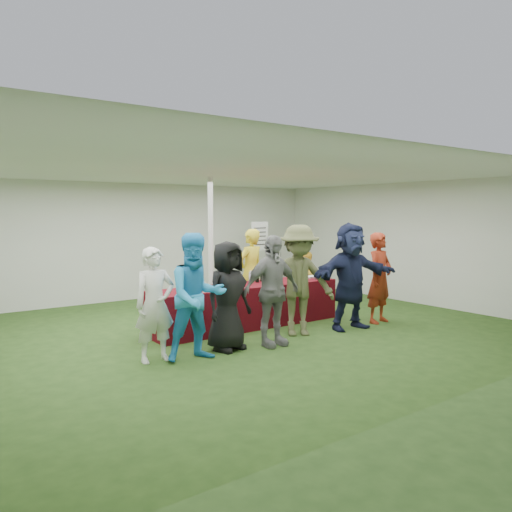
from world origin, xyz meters
TOP-DOWN VIEW (x-y plane):
  - ground at (0.00, 0.00)m, footprint 60.00×60.00m
  - tent at (0.50, 1.20)m, footprint 10.00×10.00m
  - serving_table at (0.62, 0.16)m, footprint 3.60×0.80m
  - wine_bottles at (1.20, 0.31)m, footprint 0.54×0.14m
  - wine_glasses at (0.15, -0.09)m, footprint 2.69×0.17m
  - water_bottle at (0.76, 0.24)m, footprint 0.07×0.07m
  - bar_towel at (2.20, 0.21)m, footprint 0.25×0.18m
  - dump_bucket at (2.18, -0.06)m, footprint 0.23×0.23m
  - wine_list_sign at (2.83, 2.77)m, footprint 0.50×0.03m
  - staff_pourer at (1.23, 0.91)m, footprint 0.69×0.52m
  - staff_back at (2.70, 1.13)m, footprint 0.90×0.78m
  - customer_0 at (-1.59, -0.82)m, footprint 0.58×0.39m
  - customer_1 at (-1.09, -1.09)m, footprint 0.94×0.77m
  - customer_2 at (-0.48, -0.92)m, footprint 0.88×0.67m
  - customer_3 at (0.18, -1.12)m, footprint 1.00×0.43m
  - customer_4 at (0.95, -0.86)m, footprint 1.36×1.15m
  - customer_5 at (1.96, -1.05)m, footprint 1.77×0.74m
  - customer_6 at (2.78, -1.01)m, footprint 0.66×0.49m

SIDE VIEW (x-z plane):
  - ground at x=0.00m, z-range 0.00..0.00m
  - serving_table at x=0.62m, z-range 0.00..0.75m
  - bar_towel at x=2.20m, z-range 0.75..0.78m
  - customer_0 at x=-1.59m, z-range 0.00..1.56m
  - staff_back at x=2.70m, z-range 0.00..1.57m
  - customer_2 at x=-0.48m, z-range 0.00..1.61m
  - customer_6 at x=2.78m, z-range 0.00..1.66m
  - dump_bucket at x=2.18m, z-range 0.75..0.93m
  - customer_3 at x=0.18m, z-range 0.00..1.69m
  - water_bottle at x=0.76m, z-range 0.74..0.97m
  - staff_pourer at x=1.23m, z-range 0.00..1.71m
  - wine_glasses at x=0.15m, z-range 0.78..0.94m
  - wine_bottles at x=1.20m, z-range 0.71..1.03m
  - customer_1 at x=-1.09m, z-range 0.00..1.75m
  - customer_4 at x=0.95m, z-range 0.00..1.83m
  - customer_5 at x=1.96m, z-range 0.00..1.86m
  - wine_list_sign at x=2.83m, z-range 0.42..2.22m
  - tent at x=0.50m, z-range -3.65..6.35m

